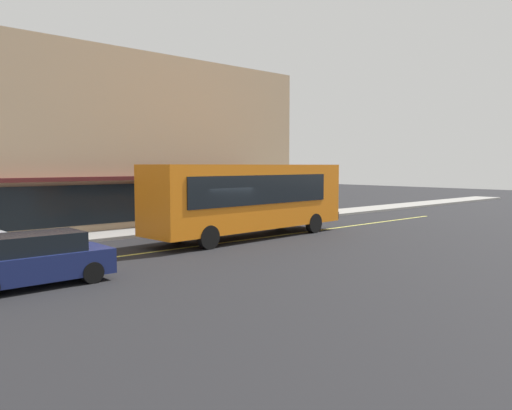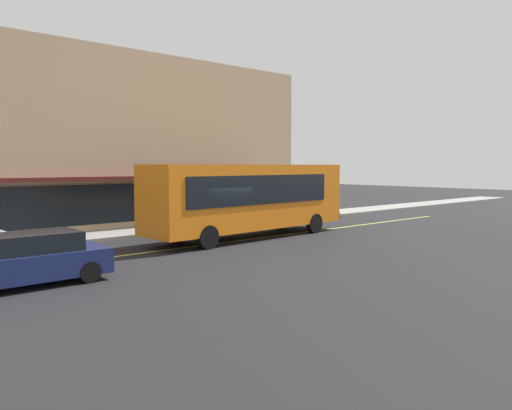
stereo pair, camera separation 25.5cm
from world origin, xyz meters
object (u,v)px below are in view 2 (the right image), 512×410
(bus, at_px, (250,196))
(traffic_light, at_px, (233,182))
(car_navy, at_px, (31,260))
(pedestrian_waiting, at_px, (246,201))
(pedestrian_by_curb, at_px, (189,208))

(bus, height_order, traffic_light, bus)
(car_navy, height_order, pedestrian_waiting, pedestrian_waiting)
(bus, bearing_deg, pedestrian_waiting, 51.73)
(pedestrian_waiting, xyz_separation_m, pedestrian_by_curb, (-5.01, -1.23, -0.07))
(pedestrian_by_curb, bearing_deg, car_navy, -144.33)
(bus, relative_size, pedestrian_waiting, 6.11)
(traffic_light, height_order, car_navy, traffic_light)
(traffic_light, xyz_separation_m, pedestrian_waiting, (2.08, 1.37, -1.27))
(car_navy, distance_m, pedestrian_by_curb, 12.80)
(car_navy, relative_size, pedestrian_by_curb, 2.48)
(traffic_light, xyz_separation_m, pedestrian_by_curb, (-2.92, 0.14, -1.34))
(bus, height_order, pedestrian_waiting, bus)
(traffic_light, bearing_deg, pedestrian_by_curb, 177.20)
(bus, xyz_separation_m, pedestrian_by_curb, (-0.58, 4.39, -0.79))
(car_navy, distance_m, pedestrian_waiting, 17.68)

